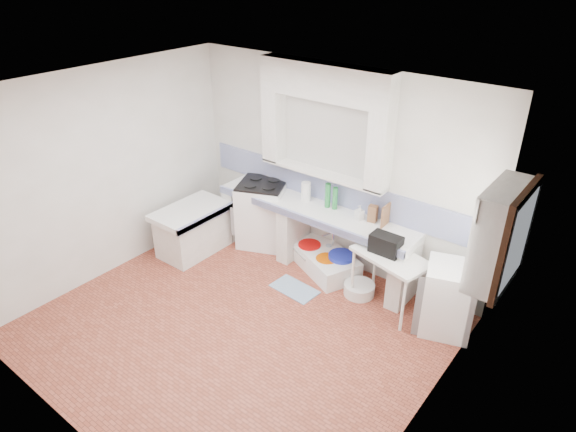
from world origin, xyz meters
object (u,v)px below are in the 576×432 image
Objects in this scene: sink at (324,261)px; fridge at (448,299)px; side_table at (388,282)px; stove at (263,214)px.

fridge is (1.85, -0.17, 0.30)m from sink.
fridge is at bearing 18.32° from side_table.
stove is 0.91× the size of sink.
side_table is 0.75m from fridge.
sink is at bearing 155.80° from fridge.
sink is 1.88m from fridge.
fridge reaches higher than side_table.
fridge is (0.74, 0.06, 0.05)m from side_table.
sink is 1.23× the size of fridge.
side_table is at bearing 165.69° from fridge.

